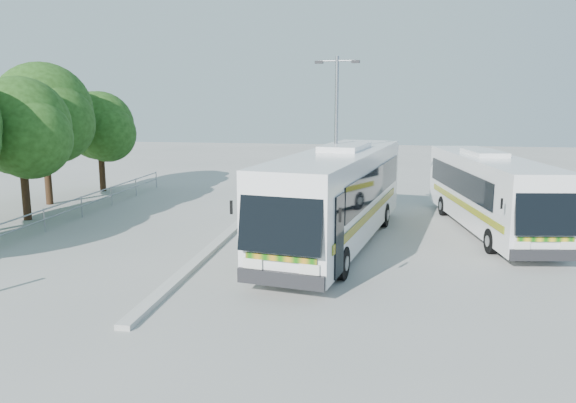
% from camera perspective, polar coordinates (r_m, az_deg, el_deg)
% --- Properties ---
extents(ground, '(100.00, 100.00, 0.00)m').
position_cam_1_polar(ground, '(19.06, -2.29, -6.35)').
color(ground, '#A4A49F').
rests_on(ground, ground).
extents(kerb_divider, '(0.40, 16.00, 0.15)m').
position_cam_1_polar(kerb_divider, '(21.45, -7.27, -4.30)').
color(kerb_divider, '#B2B2AD').
rests_on(kerb_divider, ground).
extents(railing, '(0.06, 22.00, 1.00)m').
position_cam_1_polar(railing, '(26.23, -22.38, -0.81)').
color(railing, gray).
rests_on(railing, ground).
extents(tree_far_c, '(4.97, 4.69, 6.49)m').
position_cam_1_polar(tree_far_c, '(27.91, -25.45, 6.89)').
color(tree_far_c, '#382314').
rests_on(tree_far_c, ground).
extents(tree_far_d, '(5.62, 5.30, 7.33)m').
position_cam_1_polar(tree_far_d, '(31.63, -23.52, 8.35)').
color(tree_far_d, '#382314').
rests_on(tree_far_d, ground).
extents(tree_far_e, '(4.54, 4.28, 5.92)m').
position_cam_1_polar(tree_far_e, '(35.22, -18.52, 7.29)').
color(tree_far_e, '#382314').
rests_on(tree_far_e, ground).
extents(coach_main, '(4.76, 13.02, 3.54)m').
position_cam_1_polar(coach_main, '(21.19, 5.06, 0.72)').
color(coach_main, silver).
rests_on(coach_main, ground).
extents(coach_adjacent, '(3.87, 11.45, 3.12)m').
position_cam_1_polar(coach_adjacent, '(24.83, 19.76, 1.04)').
color(coach_adjacent, silver).
rests_on(coach_adjacent, ground).
extents(lamppost, '(1.74, 0.34, 7.09)m').
position_cam_1_polar(lamppost, '(22.13, 4.90, 6.28)').
color(lamppost, gray).
rests_on(lamppost, ground).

